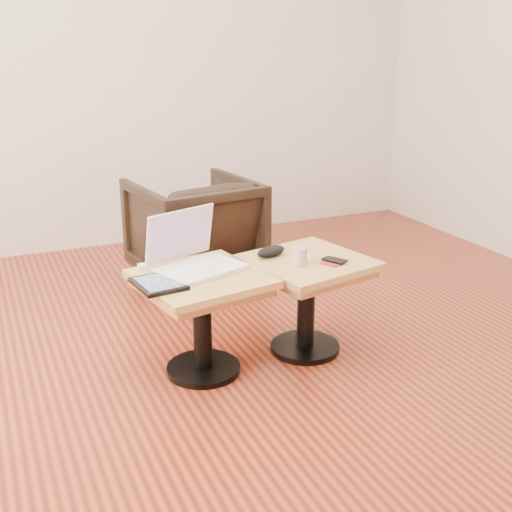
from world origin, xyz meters
name	(u,v)px	position (x,y,z in m)	size (l,w,h in m)	color
room_shell	(257,52)	(0.00, 0.00, 1.35)	(4.52, 4.52, 2.71)	#551A0F
side_table_left	(202,300)	(-0.16, 0.23, 0.34)	(0.58, 0.58, 0.45)	black
side_table_right	(307,282)	(0.35, 0.23, 0.34)	(0.59, 0.59, 0.45)	black
laptop	(194,258)	(-0.15, 0.32, 0.50)	(0.42, 0.39, 0.25)	white
tablet	(158,284)	(-0.35, 0.18, 0.46)	(0.20, 0.24, 0.02)	black
charging_adapter	(143,267)	(-0.36, 0.39, 0.47)	(0.04, 0.04, 0.02)	white
glasses_case	(271,251)	(0.22, 0.33, 0.48)	(0.16, 0.07, 0.05)	black
striped_cup	(300,257)	(0.28, 0.16, 0.50)	(0.06, 0.06, 0.08)	#C1336B
earbuds_tangle	(307,256)	(0.36, 0.25, 0.46)	(0.07, 0.06, 0.01)	white
phone_on_sleeve	(334,261)	(0.44, 0.14, 0.46)	(0.14, 0.12, 0.01)	maroon
armchair	(194,229)	(0.19, 1.35, 0.31)	(0.67, 0.68, 0.62)	black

